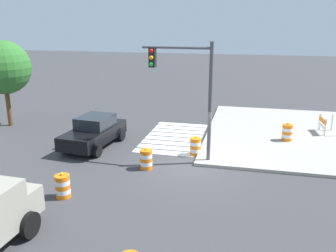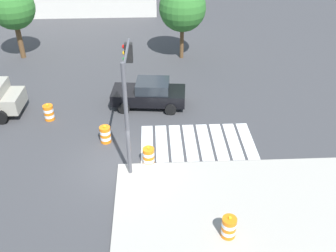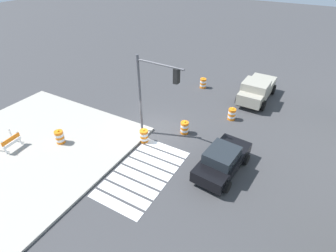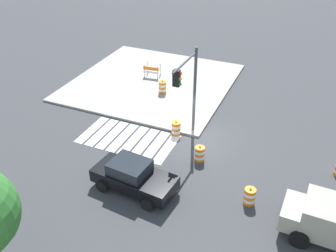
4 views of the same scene
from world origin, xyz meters
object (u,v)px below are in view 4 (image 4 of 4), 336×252
Objects in this scene: sports_car at (133,176)px; traffic_barrel_crosswalk_end at (176,128)px; traffic_light_pole at (188,83)px; traffic_barrel_near_corner at (200,154)px; construction_barricade at (152,70)px; traffic_barrel_median_far at (250,196)px; traffic_barrel_on_sidewalk at (162,87)px.

sports_car reaches higher than traffic_barrel_crosswalk_end.
traffic_light_pole is (-0.83, 0.39, 3.46)m from traffic_barrel_crosswalk_end.
sports_car reaches higher than traffic_barrel_near_corner.
traffic_barrel_crosswalk_end is (-0.10, -5.51, -0.36)m from sports_car.
construction_barricade is (4.97, -6.91, 0.27)m from traffic_barrel_crosswalk_end.
construction_barricade is at bearing -46.51° from traffic_barrel_median_far.
traffic_barrel_near_corner is at bearing 128.55° from traffic_barrel_on_sidewalk.
traffic_barrel_crosswalk_end is 7.01m from traffic_barrel_median_far.
construction_barricade reaches higher than traffic_barrel_near_corner.
traffic_light_pole is at bearing -47.84° from traffic_barrel_near_corner.
traffic_barrel_crosswalk_end is 5.53m from traffic_barrel_on_sidewalk.
traffic_barrel_on_sidewalk reaches higher than traffic_barrel_near_corner.
traffic_barrel_near_corner is 4.09m from traffic_barrel_median_far.
traffic_light_pole is (4.76, -3.84, 3.46)m from traffic_barrel_median_far.
traffic_barrel_crosswalk_end and traffic_barrel_median_far have the same top height.
construction_barricade reaches higher than traffic_barrel_crosswalk_end.
traffic_light_pole is (1.39, -1.53, 3.46)m from traffic_barrel_near_corner.
traffic_barrel_on_sidewalk is (8.60, -8.86, 0.15)m from traffic_barrel_median_far.
sports_car is at bearing 105.98° from traffic_barrel_on_sidewalk.
traffic_barrel_median_far is 0.19× the size of traffic_light_pole.
sports_car is 6.06m from traffic_light_pole.
sports_car is 10.55m from traffic_barrel_on_sidewalk.
construction_barricade is at bearing -51.50° from traffic_light_pole.
sports_car is 4.37× the size of traffic_barrel_on_sidewalk.
construction_barricade is (1.97, -2.28, 0.12)m from traffic_barrel_on_sidewalk.
traffic_barrel_median_far is 0.78× the size of construction_barricade.
traffic_barrel_crosswalk_end is 0.78× the size of construction_barricade.
traffic_barrel_crosswalk_end is 3.58m from traffic_light_pole.
traffic_barrel_near_corner is 1.00× the size of traffic_barrel_crosswalk_end.
traffic_barrel_median_far is 1.00× the size of traffic_barrel_on_sidewalk.
traffic_barrel_median_far is at bearing 133.49° from construction_barricade.
traffic_barrel_on_sidewalk is (5.22, -6.55, 0.15)m from traffic_barrel_near_corner.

